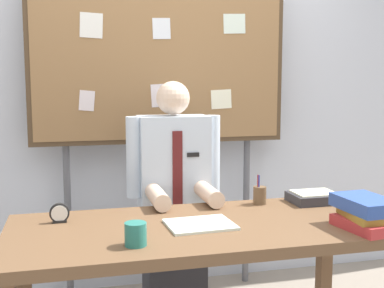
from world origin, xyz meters
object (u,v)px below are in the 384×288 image
paper_tray (314,197)px  book_stack (367,213)px  pen_holder (260,195)px  open_notebook (200,224)px  desk_clock (59,214)px  person (174,211)px  coffee_mug (136,234)px  desk (202,243)px  bulletin_board (161,63)px

paper_tray → book_stack: bearing=-90.8°
pen_holder → paper_tray: (0.30, -0.04, -0.02)m
open_notebook → desk_clock: 0.66m
desk_clock → person: bearing=34.2°
coffee_mug → pen_holder: bearing=34.7°
book_stack → open_notebook: size_ratio=1.07×
desk → desk_clock: size_ratio=19.29×
person → coffee_mug: size_ratio=14.93×
bulletin_board → paper_tray: size_ratio=8.06×
bulletin_board → book_stack: 1.59m
open_notebook → book_stack: bearing=-17.4°
person → paper_tray: (0.70, -0.37, 0.13)m
desk → person: 0.62m
desk → paper_tray: 0.75m
bulletin_board → coffee_mug: bearing=-105.4°
person → bulletin_board: 0.95m
person → paper_tray: size_ratio=5.44×
open_notebook → pen_holder: pen_holder is taller
book_stack → paper_tray: bearing=89.2°
bulletin_board → desk_clock: size_ratio=22.93×
bulletin_board → pen_holder: 1.09m
open_notebook → desk_clock: desk_clock is taller
desk_clock → pen_holder: pen_holder is taller
person → pen_holder: 0.54m
desk → paper_tray: paper_tray is taller
desk_clock → paper_tray: (1.34, 0.06, -0.01)m
open_notebook → pen_holder: bearing=36.7°
open_notebook → coffee_mug: bearing=-148.1°
desk → paper_tray: bearing=19.7°
person → pen_holder: (0.40, -0.34, 0.15)m
coffee_mug → pen_holder: (0.74, 0.51, 0.00)m
book_stack → paper_tray: 0.50m
bulletin_board → book_stack: size_ratio=6.55×
book_stack → coffee_mug: book_stack is taller
desk_clock → bulletin_board: bearing=51.8°
open_notebook → pen_holder: size_ratio=1.87×
desk_clock → paper_tray: 1.34m
coffee_mug → bulletin_board: bearing=74.6°
bulletin_board → paper_tray: (0.70, -0.75, -0.75)m
person → open_notebook: size_ratio=4.72×
desk_clock → pen_holder: 1.04m
desk → coffee_mug: 0.42m
person → bulletin_board: bearing=90.0°
pen_holder → paper_tray: pen_holder is taller
open_notebook → paper_tray: bearing=20.7°
open_notebook → pen_holder: (0.41, 0.31, 0.04)m
open_notebook → desk_clock: size_ratio=3.27×
person → open_notebook: bearing=-91.3°
desk → paper_tray: size_ratio=6.79×
pen_holder → paper_tray: size_ratio=0.62×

